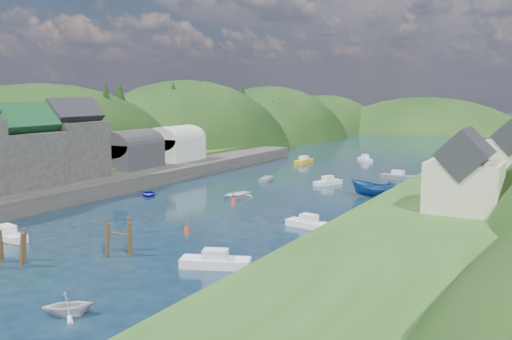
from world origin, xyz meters
The scene contains 14 objects.
ground centered at (0.00, 50.00, 0.00)m, with size 600.00×600.00×0.00m, color black.
hillside_left centered at (-45.00, 75.00, -8.03)m, with size 44.00×245.56×52.00m.
far_hills centered at (1.22, 174.01, -10.80)m, with size 103.00×68.00×44.00m.
hill_trees centered at (0.74, 65.66, 11.14)m, with size 91.29×147.77×12.17m.
quay_left centered at (-24.00, 20.00, 1.00)m, with size 12.00×110.00×2.00m, color #2D2B28.
terrace_left_grass centered at (-31.00, 20.00, 1.25)m, with size 12.00×110.00×2.50m, color #234719.
boat_sheds centered at (-26.00, 39.00, 5.27)m, with size 7.00×21.00×7.50m.
terrace_right centered at (25.00, 40.00, 1.20)m, with size 16.00×120.00×2.40m, color #234719.
right_bank_cottages centered at (28.00, 48.33, 5.84)m, with size 9.00×59.24×8.41m.
piling_cluster_near centered at (-4.14, -6.54, 1.13)m, with size 3.09×2.89×3.40m.
piling_cluster_far centered at (1.43, 0.22, 1.22)m, with size 3.28×3.05×3.58m.
channel_buoy_near centered at (2.19, 9.44, 0.48)m, with size 0.70×0.70×1.10m.
channel_buoy_far centered at (-1.64, 24.94, 0.48)m, with size 0.70×0.70×1.10m.
moored_boats centered at (0.10, 21.58, 0.72)m, with size 36.59×91.94×2.47m.
Camera 1 is at (36.10, -36.89, 14.44)m, focal length 40.00 mm.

